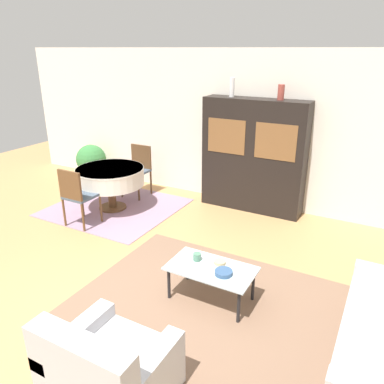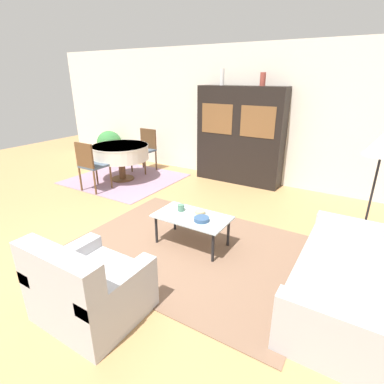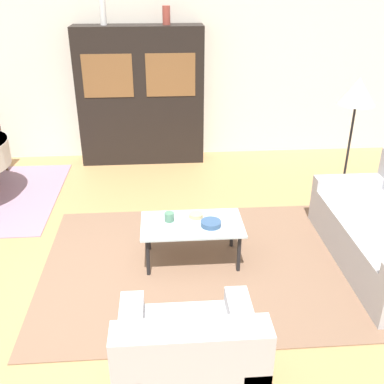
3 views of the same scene
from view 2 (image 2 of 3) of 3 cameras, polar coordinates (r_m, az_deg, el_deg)
ground_plane at (r=4.10m, az=-15.39°, el=-10.47°), size 14.00×14.00×0.00m
wall_back at (r=6.54m, az=7.57°, el=14.47°), size 10.00×0.06×2.70m
area_rug at (r=3.96m, az=-0.01°, el=-10.70°), size 2.98×2.25×0.01m
dining_rug at (r=6.69m, az=-12.59°, el=2.47°), size 2.14×2.00×0.01m
couch at (r=3.32m, az=28.80°, el=-14.66°), size 0.93×1.82×0.85m
armchair at (r=3.00m, az=-19.23°, el=-17.00°), size 0.89×0.80×0.82m
coffee_table at (r=3.88m, az=0.00°, el=-5.16°), size 0.97×0.55×0.41m
display_cabinet at (r=6.24m, az=9.07°, el=10.49°), size 1.77×0.42×1.93m
dining_table at (r=6.51m, az=-13.45°, el=7.35°), size 1.17×1.17×0.75m
dining_chair_near at (r=6.00m, az=-18.77°, el=5.21°), size 0.44×0.44×0.96m
dining_chair_far at (r=7.09m, az=-8.86°, el=8.44°), size 0.44×0.44×0.96m
floor_lamp at (r=4.13m, az=32.54°, el=7.05°), size 0.42×0.42×1.53m
cup at (r=4.00m, az=-2.10°, el=-2.99°), size 0.09×0.09×0.09m
bowl at (r=3.73m, az=1.84°, el=-5.19°), size 0.19×0.19×0.05m
bowl_small at (r=3.92m, az=1.53°, el=-3.85°), size 0.14×0.14×0.04m
vase_tall at (r=6.32m, az=5.75°, el=20.96°), size 0.09×0.09×0.31m
vase_short at (r=6.00m, az=13.34°, el=20.18°), size 0.10×0.10×0.24m
potted_plant at (r=8.20m, az=-15.45°, el=8.84°), size 0.63×0.63×0.78m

